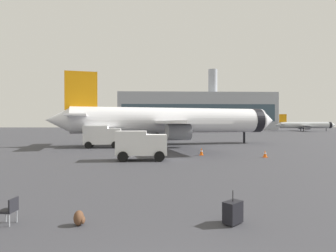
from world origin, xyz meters
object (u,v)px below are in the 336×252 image
object	(u,v)px
airplane_taxiing	(305,125)
cargo_van	(141,144)
traveller_backpack	(79,218)
gate_chair	(10,209)
safety_cone_mid	(265,154)
safety_cone_near	(201,152)
rolling_suitcase	(233,212)
airplane_at_gate	(172,121)
service_truck	(102,136)

from	to	relation	value
airplane_taxiing	cargo_van	distance (m)	105.28
traveller_backpack	gate_chair	bearing A→B (deg)	175.88
safety_cone_mid	cargo_van	bearing A→B (deg)	-171.74
safety_cone_near	rolling_suitcase	xyz separation A→B (m)	(-1.95, -19.25, 0.02)
airplane_at_gate	rolling_suitcase	world-z (taller)	airplane_at_gate
rolling_suitcase	traveller_backpack	size ratio (longest dim) A/B	2.29
cargo_van	gate_chair	distance (m)	15.80
airplane_at_gate	gate_chair	size ratio (longest dim) A/B	41.23
airplane_taxiing	safety_cone_near	xyz separation A→B (m)	(-54.86, -82.33, -2.01)
cargo_van	traveller_backpack	xyz separation A→B (m)	(-0.99, -15.59, -1.22)
airplane_at_gate	airplane_taxiing	bearing A→B (deg)	50.06
airplane_taxiing	safety_cone_mid	distance (m)	97.48
safety_cone_near	cargo_van	bearing A→B (deg)	-148.67
airplane_at_gate	service_truck	bearing A→B (deg)	-151.97
safety_cone_mid	gate_chair	xyz separation A→B (m)	(-15.06, -17.13, 0.16)
rolling_suitcase	cargo_van	bearing A→B (deg)	104.34
airplane_at_gate	safety_cone_near	world-z (taller)	airplane_at_gate
gate_chair	safety_cone_mid	bearing A→B (deg)	48.68
service_truck	cargo_van	size ratio (longest dim) A/B	1.12
airplane_taxiing	service_truck	size ratio (longest dim) A/B	4.69
airplane_at_gate	cargo_van	distance (m)	18.26
safety_cone_near	airplane_at_gate	bearing A→B (deg)	99.07
safety_cone_near	traveller_backpack	world-z (taller)	safety_cone_near
rolling_suitcase	gate_chair	xyz separation A→B (m)	(-7.28, 0.21, 0.11)
safety_cone_near	rolling_suitcase	size ratio (longest dim) A/B	0.69
airplane_at_gate	service_truck	world-z (taller)	airplane_at_gate
airplane_at_gate	gate_chair	bearing A→B (deg)	-101.86
airplane_taxiing	gate_chair	xyz separation A→B (m)	(-64.08, -101.37, -1.89)
service_truck	safety_cone_mid	distance (m)	20.84
traveller_backpack	service_truck	bearing A→B (deg)	99.93
service_truck	cargo_van	bearing A→B (deg)	-64.85
airplane_at_gate	rolling_suitcase	size ratio (longest dim) A/B	32.24
airplane_at_gate	cargo_van	size ratio (longest dim) A/B	7.96
safety_cone_mid	traveller_backpack	distance (m)	21.50
safety_cone_near	gate_chair	distance (m)	21.16
safety_cone_near	safety_cone_mid	xyz separation A→B (m)	(5.84, -1.91, -0.04)
airplane_taxiing	gate_chair	world-z (taller)	airplane_taxiing
service_truck	safety_cone_near	distance (m)	14.95
airplane_at_gate	traveller_backpack	world-z (taller)	airplane_at_gate
safety_cone_near	gate_chair	xyz separation A→B (m)	(-9.22, -19.04, 0.12)
cargo_van	safety_cone_near	size ratio (longest dim) A/B	5.86
airplane_at_gate	gate_chair	world-z (taller)	airplane_at_gate
service_truck	rolling_suitcase	xyz separation A→B (m)	(9.93, -28.26, -1.22)
airplane_at_gate	airplane_taxiing	world-z (taller)	airplane_at_gate
airplane_at_gate	traveller_backpack	size ratio (longest dim) A/B	73.88
cargo_van	safety_cone_near	bearing A→B (deg)	31.33
cargo_van	airplane_taxiing	bearing A→B (deg)	54.72
safety_cone_mid	rolling_suitcase	size ratio (longest dim) A/B	0.62
service_truck	airplane_at_gate	bearing A→B (deg)	28.03
airplane_at_gate	traveller_backpack	distance (m)	33.83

